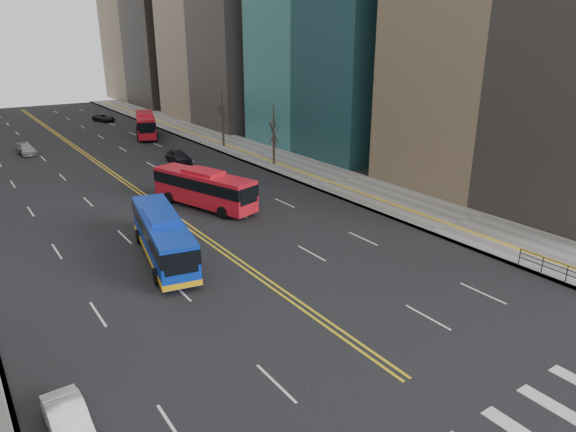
# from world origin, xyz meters

# --- Properties ---
(sidewalk_right) EXTENTS (7.00, 130.00, 0.15)m
(sidewalk_right) POSITION_xyz_m (17.50, 45.00, 0.07)
(sidewalk_right) COLOR slate
(sidewalk_right) RESTS_ON ground
(centerline) EXTENTS (0.55, 100.00, 0.01)m
(centerline) POSITION_xyz_m (0.00, 55.00, 0.01)
(centerline) COLOR gold
(centerline) RESTS_ON ground
(pedestrian_railing) EXTENTS (0.06, 6.06, 1.02)m
(pedestrian_railing) POSITION_xyz_m (14.30, 6.00, 0.82)
(pedestrian_railing) COLOR black
(pedestrian_railing) RESTS_ON sidewalk_right
(street_trees) EXTENTS (35.20, 47.20, 7.60)m
(street_trees) POSITION_xyz_m (-7.18, 34.55, 4.87)
(street_trees) COLOR #30231D
(street_trees) RESTS_ON ground
(blue_bus) EXTENTS (4.24, 10.94, 3.15)m
(blue_bus) POSITION_xyz_m (-3.73, 22.71, 1.65)
(blue_bus) COLOR #0B2FAF
(blue_bus) RESTS_ON ground
(red_bus_near) EXTENTS (5.30, 10.33, 3.23)m
(red_bus_near) POSITION_xyz_m (3.11, 30.89, 1.80)
(red_bus_near) COLOR red
(red_bus_near) RESTS_ON ground
(red_bus_far) EXTENTS (5.62, 10.81, 3.37)m
(red_bus_far) POSITION_xyz_m (10.33, 64.87, 1.88)
(red_bus_far) COLOR red
(red_bus_far) RESTS_ON ground
(car_white) EXTENTS (1.33, 3.71, 1.22)m
(car_white) POSITION_xyz_m (-12.50, 9.73, 0.61)
(car_white) COLOR white
(car_white) RESTS_ON ground
(car_dark_mid) EXTENTS (1.88, 4.38, 1.47)m
(car_dark_mid) POSITION_xyz_m (7.68, 47.18, 0.74)
(car_dark_mid) COLOR black
(car_dark_mid) RESTS_ON ground
(car_silver) EXTENTS (1.92, 4.23, 1.20)m
(car_silver) POSITION_xyz_m (-5.88, 61.63, 0.60)
(car_silver) COLOR #95959A
(car_silver) RESTS_ON ground
(car_dark_far) EXTENTS (3.18, 4.82, 1.23)m
(car_dark_far) POSITION_xyz_m (9.05, 81.68, 0.62)
(car_dark_far) COLOR black
(car_dark_far) RESTS_ON ground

